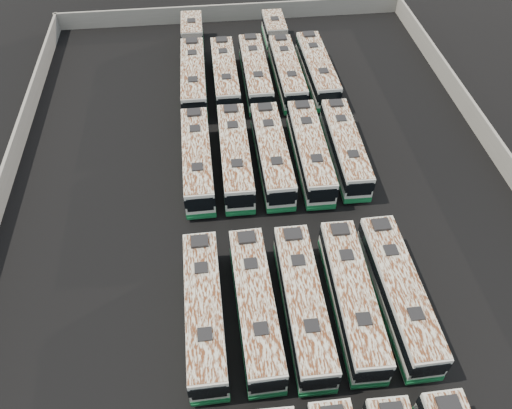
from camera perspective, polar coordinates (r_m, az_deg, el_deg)
name	(u,v)px	position (r m, az deg, el deg)	size (l,w,h in m)	color
ground	(268,228)	(41.39, 1.36, -2.69)	(140.00, 140.00, 0.00)	black
perimeter_wall	(268,219)	(40.56, 1.38, -1.68)	(45.20, 73.20, 2.20)	gray
bus_midfront_far_left	(204,311)	(34.97, -5.92, -11.98)	(2.58, 11.80, 3.32)	silver
bus_midfront_left	(255,306)	(34.99, -0.06, -11.52)	(2.73, 11.81, 3.31)	silver
bus_midfront_center	(303,303)	(35.25, 5.40, -11.14)	(2.55, 11.89, 3.35)	silver
bus_midfront_right	(352,297)	(35.99, 10.89, -10.34)	(2.77, 11.89, 3.34)	silver
bus_midfront_far_right	(398,292)	(36.93, 15.95, -9.61)	(2.71, 12.03, 3.38)	silver
bus_midback_far_left	(197,159)	(45.08, -6.72, 5.15)	(2.62, 11.90, 3.35)	silver
bus_midback_left	(235,156)	(45.13, -2.41, 5.58)	(2.67, 12.07, 3.40)	silver
bus_midback_center	(272,154)	(45.34, 1.82, 5.83)	(2.61, 12.01, 3.38)	silver
bus_midback_right	(310,151)	(45.83, 6.19, 6.08)	(2.71, 12.08, 3.39)	silver
bus_midback_far_right	(345,147)	(46.79, 10.12, 6.44)	(2.69, 11.64, 3.27)	silver
bus_back_far_left	(193,62)	(58.42, -7.20, 15.90)	(2.78, 18.81, 3.41)	silver
bus_back_left	(225,75)	(55.85, -3.56, 14.55)	(2.50, 11.74, 3.31)	silver
bus_back_center	(255,73)	(56.03, -0.08, 14.82)	(2.58, 12.06, 3.40)	silver
bus_back_right	(283,57)	(58.95, 3.06, 16.44)	(2.58, 18.15, 3.29)	silver
bus_back_far_right	(317,70)	(57.01, 6.98, 15.07)	(2.72, 12.02, 3.38)	silver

